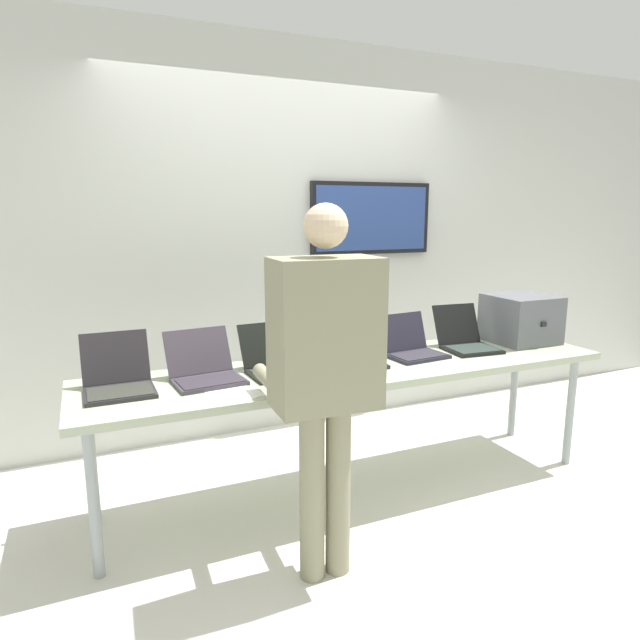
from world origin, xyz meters
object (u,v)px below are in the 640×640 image
Objects in this scene: laptop_station_1 at (205,370)px; laptop_station_5 at (466,339)px; equipment_box at (521,319)px; laptop_station_4 at (412,347)px; workbench at (356,374)px; laptop_station_0 at (118,379)px; laptop_station_2 at (279,361)px; laptop_station_3 at (350,352)px; person at (325,361)px.

laptop_station_5 is (1.65, 0.01, 0.00)m from laptop_station_1.
equipment_box is 1.11× the size of laptop_station_4.
laptop_station_0 is at bearing 177.08° from workbench.
laptop_station_2 is (0.82, 0.00, -0.00)m from laptop_station_0.
equipment_box reaches higher than laptop_station_2.
workbench is 7.74× the size of laptop_station_1.
equipment_box is at bearing 3.69° from workbench.
equipment_box is at bearing 0.90° from laptop_station_3.
laptop_station_0 reaches higher than laptop_station_2.
laptop_station_5 is at bearing 0.15° from laptop_station_2.
laptop_station_2 is 1.25m from laptop_station_5.
laptop_station_0 is (-1.26, 0.06, 0.11)m from workbench.
laptop_station_0 reaches higher than laptop_station_4.
person is (-0.46, -0.68, 0.18)m from laptop_station_3.
person reaches higher than equipment_box.
laptop_station_5 reaches higher than workbench.
workbench is 0.83m from person.
laptop_station_1 reaches higher than laptop_station_4.
laptop_station_1 is at bearing 179.97° from laptop_station_3.
laptop_station_4 is at bearing 37.91° from person.
laptop_station_4 is at bearing -0.08° from laptop_station_0.
laptop_station_2 is (-0.44, 0.06, 0.11)m from workbench.
workbench is 0.45m from laptop_station_2.
person reaches higher than laptop_station_3.
laptop_station_1 is 0.80m from person.
laptop_station_3 is at bearing -179.54° from laptop_station_5.
laptop_station_5 reaches higher than laptop_station_2.
laptop_station_0 reaches higher than laptop_station_5.
laptop_station_3 is 0.84m from person.
laptop_station_3 is 0.42m from laptop_station_4.
laptop_station_0 is 0.99× the size of laptop_station_4.
equipment_box reaches higher than workbench.
laptop_station_3 is at bearing -0.13° from laptop_station_0.
workbench is 8.42× the size of laptop_station_4.
workbench is 0.13m from laptop_station_3.
laptop_station_4 is (1.66, -0.00, -0.00)m from laptop_station_0.
laptop_station_5 is (2.07, 0.00, -0.00)m from laptop_station_0.
laptop_station_5 is (0.82, 0.01, -0.00)m from laptop_station_3.
person is at bearing -127.28° from workbench.
laptop_station_5 reaches higher than laptop_station_1.
laptop_station_1 is at bearing -180.00° from laptop_station_4.
laptop_station_0 is 2.07m from laptop_station_5.
laptop_station_1 is 1.24m from laptop_station_4.
laptop_station_5 is at bearing 0.87° from laptop_station_4.
laptop_station_4 is at bearing 8.69° from workbench.
equipment_box is 0.86m from laptop_station_4.
workbench is 7.87× the size of laptop_station_2.
workbench is at bearing -171.31° from laptop_station_4.
laptop_station_0 is 0.93× the size of laptop_station_2.
laptop_station_1 is 1.65m from laptop_station_5.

